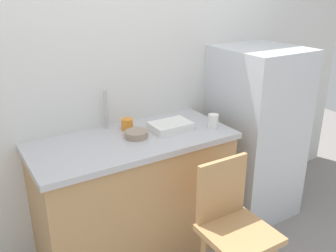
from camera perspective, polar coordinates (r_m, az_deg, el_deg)
name	(u,v)px	position (r m, az deg, el deg)	size (l,w,h in m)	color
back_wall	(117,72)	(2.70, -7.81, 8.24)	(4.80, 0.10, 2.56)	silver
cabinet_base	(135,199)	(2.70, -5.18, -11.14)	(1.33, 0.60, 0.87)	tan
countertop	(132,141)	(2.49, -5.52, -2.24)	(1.37, 0.64, 0.04)	#B7B7BC
faucet	(106,110)	(2.62, -9.55, 2.51)	(0.02, 0.02, 0.28)	#B7B7BC
refrigerator	(255,133)	(3.16, 13.25, -1.10)	(0.60, 0.64, 1.42)	silver
chair	(233,225)	(2.37, 9.94, -14.76)	(0.40, 0.40, 0.89)	tan
dish_tray	(171,126)	(2.60, 0.40, 0.02)	(0.28, 0.20, 0.05)	white
terracotta_bowl	(136,134)	(2.48, -4.91, -1.26)	(0.16, 0.16, 0.05)	gray
cup_orange	(127,124)	(2.61, -6.31, 0.30)	(0.08, 0.08, 0.08)	orange
cup_white	(213,121)	(2.64, 6.96, 0.74)	(0.07, 0.07, 0.10)	white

